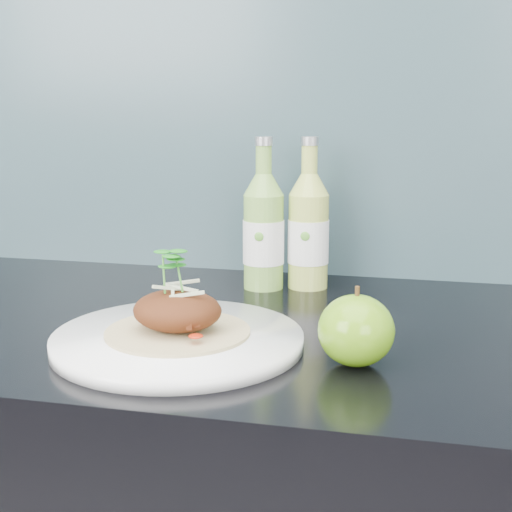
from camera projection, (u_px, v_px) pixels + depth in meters
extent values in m
cube|color=#608C98|center=(309.00, 58.00, 1.13)|extent=(4.00, 0.02, 0.70)
cylinder|color=white|center=(178.00, 340.00, 0.83)|extent=(0.34, 0.34, 0.02)
cylinder|color=tan|center=(178.00, 332.00, 0.83)|extent=(0.17, 0.17, 0.00)
ellipsoid|color=#562710|center=(177.00, 311.00, 0.83)|extent=(0.10, 0.09, 0.05)
ellipsoid|color=#5B8B0F|center=(356.00, 330.00, 0.77)|extent=(0.11, 0.11, 0.08)
cylinder|color=#472D14|center=(357.00, 293.00, 0.76)|extent=(0.01, 0.00, 0.01)
cylinder|color=#7CB149|center=(264.00, 242.00, 1.09)|extent=(0.07, 0.07, 0.14)
cone|color=#7CB149|center=(264.00, 184.00, 1.07)|extent=(0.06, 0.06, 0.03)
cylinder|color=#7CB149|center=(264.00, 160.00, 1.06)|extent=(0.02, 0.02, 0.04)
cylinder|color=silver|center=(264.00, 141.00, 1.06)|extent=(0.03, 0.03, 0.01)
cylinder|color=white|center=(264.00, 242.00, 1.09)|extent=(0.08, 0.08, 0.07)
ellipsoid|color=#59A533|center=(259.00, 237.00, 1.06)|extent=(0.01, 0.00, 0.01)
cylinder|color=#B3C552|center=(308.00, 242.00, 1.09)|extent=(0.07, 0.07, 0.14)
cone|color=#B3C552|center=(309.00, 184.00, 1.07)|extent=(0.06, 0.06, 0.03)
cylinder|color=#B3C552|center=(310.00, 159.00, 1.07)|extent=(0.02, 0.02, 0.04)
cylinder|color=silver|center=(310.00, 141.00, 1.06)|extent=(0.03, 0.03, 0.01)
cylinder|color=white|center=(308.00, 241.00, 1.09)|extent=(0.07, 0.07, 0.07)
ellipsoid|color=#59A533|center=(305.00, 236.00, 1.06)|extent=(0.01, 0.00, 0.01)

